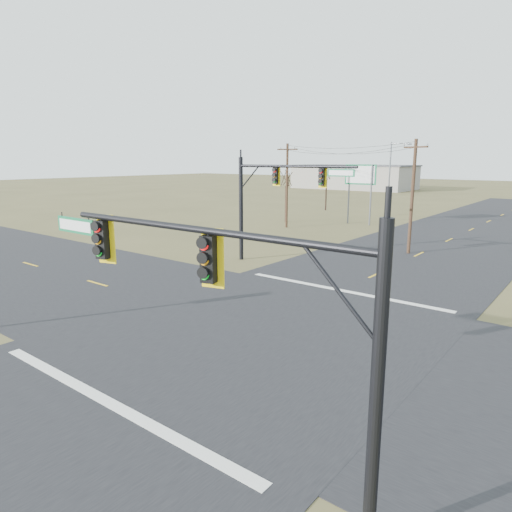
{
  "coord_description": "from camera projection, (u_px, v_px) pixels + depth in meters",
  "views": [
    {
      "loc": [
        11.2,
        -14.56,
        7.14
      ],
      "look_at": [
        -0.97,
        1.0,
        2.94
      ],
      "focal_mm": 32.0,
      "sensor_mm": 36.0,
      "label": 1
    }
  ],
  "objects": [
    {
      "name": "utility_pole_far",
      "position": [
        287.0,
        184.0,
        47.87
      ],
      "size": [
        2.0,
        0.99,
        8.74
      ],
      "rotation": [
        0.0,
        0.0,
        0.42
      ],
      "color": "#48311F",
      "rests_on": "ground"
    },
    {
      "name": "warehouse_left",
      "position": [
        354.0,
        177.0,
        112.32
      ],
      "size": [
        28.0,
        14.0,
        5.5
      ],
      "primitive_type": "cube",
      "color": "gray",
      "rests_on": "ground"
    },
    {
      "name": "highway_sign",
      "position": [
        360.0,
        183.0,
        50.2
      ],
      "size": [
        3.5,
        0.46,
        6.59
      ],
      "rotation": [
        0.0,
        0.0,
        0.11
      ],
      "color": "slate",
      "rests_on": "ground"
    },
    {
      "name": "bare_tree_a",
      "position": [
        286.0,
        177.0,
        52.23
      ],
      "size": [
        2.71,
        2.71,
        6.53
      ],
      "rotation": [
        0.0,
        0.0,
        -0.01
      ],
      "color": "black",
      "rests_on": "ground"
    },
    {
      "name": "stop_bar_near",
      "position": [
        107.0,
        401.0,
        13.67
      ],
      "size": [
        12.0,
        0.4,
        0.01
      ],
      "primitive_type": "cube",
      "color": "silver",
      "rests_on": "road_ns"
    },
    {
      "name": "ground",
      "position": [
        259.0,
        330.0,
        19.45
      ],
      "size": [
        320.0,
        320.0,
        0.0
      ],
      "primitive_type": "plane",
      "color": "brown",
      "rests_on": "ground"
    },
    {
      "name": "stop_bar_far",
      "position": [
        342.0,
        290.0,
        25.22
      ],
      "size": [
        12.0,
        0.4,
        0.01
      ],
      "primitive_type": "cube",
      "color": "silver",
      "rests_on": "road_ns"
    },
    {
      "name": "streetlight_c",
      "position": [
        391.0,
        176.0,
        54.77
      ],
      "size": [
        2.56,
        0.4,
        9.15
      ],
      "rotation": [
        0.0,
        0.0,
        0.38
      ],
      "color": "slate",
      "rests_on": "ground"
    },
    {
      "name": "mast_arm_far",
      "position": [
        274.0,
        188.0,
        30.37
      ],
      "size": [
        9.01,
        0.45,
        7.3
      ],
      "rotation": [
        0.0,
        0.0,
        0.1
      ],
      "color": "black",
      "rests_on": "ground"
    },
    {
      "name": "bare_tree_b",
      "position": [
        327.0,
        172.0,
        64.22
      ],
      "size": [
        3.07,
        3.07,
        6.67
      ],
      "rotation": [
        0.0,
        0.0,
        0.2
      ],
      "color": "black",
      "rests_on": "ground"
    },
    {
      "name": "road_ns",
      "position": [
        259.0,
        330.0,
        19.45
      ],
      "size": [
        14.0,
        160.0,
        0.02
      ],
      "primitive_type": "cube",
      "color": "black",
      "rests_on": "ground"
    },
    {
      "name": "road_ew",
      "position": [
        259.0,
        330.0,
        19.45
      ],
      "size": [
        160.0,
        14.0,
        0.02
      ],
      "primitive_type": "cube",
      "color": "black",
      "rests_on": "ground"
    },
    {
      "name": "utility_pole_near",
      "position": [
        412.0,
        195.0,
        34.32
      ],
      "size": [
        2.03,
        0.81,
        8.62
      ],
      "rotation": [
        0.0,
        0.0,
        -0.34
      ],
      "color": "#48311F",
      "rests_on": "ground"
    },
    {
      "name": "mast_arm_near",
      "position": [
        209.0,
        279.0,
        10.11
      ],
      "size": [
        10.32,
        0.54,
        6.22
      ],
      "rotation": [
        0.0,
        0.0,
        0.28
      ],
      "color": "black",
      "rests_on": "ground"
    }
  ]
}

